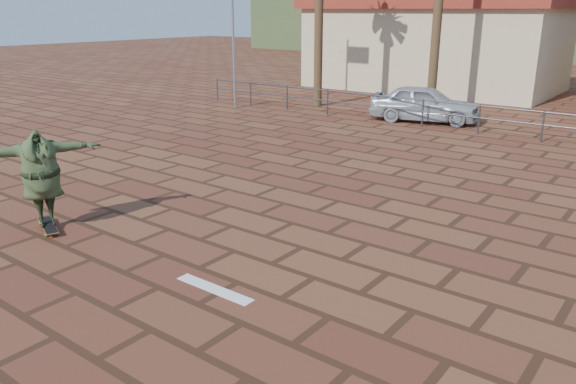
% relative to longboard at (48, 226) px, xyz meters
% --- Properties ---
extents(ground, '(120.00, 120.00, 0.00)m').
position_rel_longboard_xyz_m(ground, '(3.47, 1.39, -0.08)').
color(ground, brown).
rests_on(ground, ground).
extents(paint_stripe, '(1.40, 0.22, 0.01)m').
position_rel_longboard_xyz_m(paint_stripe, '(4.17, 0.19, -0.08)').
color(paint_stripe, white).
rests_on(paint_stripe, ground).
extents(guardrail, '(24.06, 0.06, 1.00)m').
position_rel_longboard_xyz_m(guardrail, '(3.47, 13.39, 0.60)').
color(guardrail, '#47494F').
rests_on(guardrail, ground).
extents(building_west, '(12.60, 7.60, 4.50)m').
position_rel_longboard_xyz_m(building_west, '(-2.53, 23.39, 2.20)').
color(building_west, beige).
rests_on(building_west, ground).
extents(hill_back, '(35.00, 14.00, 8.00)m').
position_rel_longboard_xyz_m(hill_back, '(-18.53, 57.39, 3.92)').
color(hill_back, '#384C28').
rests_on(hill_back, ground).
extents(longboard, '(1.04, 0.59, 0.10)m').
position_rel_longboard_xyz_m(longboard, '(0.00, 0.00, 0.00)').
color(longboard, olive).
rests_on(longboard, ground).
extents(skateboarder, '(1.48, 2.28, 1.82)m').
position_rel_longboard_xyz_m(skateboarder, '(0.00, 0.00, 0.93)').
color(skateboarder, '#3A4A28').
rests_on(skateboarder, longboard).
extents(car_silver, '(4.21, 2.55, 1.34)m').
position_rel_longboard_xyz_m(car_silver, '(1.08, 14.39, 0.59)').
color(car_silver, '#B0B3B7').
rests_on(car_silver, ground).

